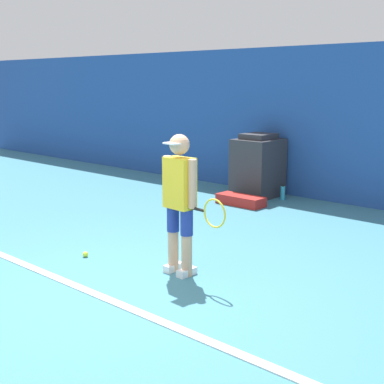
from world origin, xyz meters
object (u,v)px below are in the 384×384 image
at_px(tennis_player, 180,198).
at_px(tennis_ball, 85,254).
at_px(water_bottle, 283,193).
at_px(covered_chair, 258,166).
at_px(equipment_bag, 241,200).

height_order(tennis_player, tennis_ball, tennis_player).
distance_m(tennis_player, water_bottle, 4.25).
bearing_deg(covered_chair, equipment_bag, -74.78).
height_order(tennis_player, covered_chair, tennis_player).
xyz_separation_m(tennis_player, tennis_ball, (-1.25, -0.36, -0.82)).
xyz_separation_m(covered_chair, water_bottle, (0.53, 0.04, -0.43)).
relative_size(tennis_player, covered_chair, 1.33).
height_order(equipment_bag, water_bottle, water_bottle).
xyz_separation_m(covered_chair, equipment_bag, (0.22, -0.81, -0.47)).
bearing_deg(water_bottle, covered_chair, -175.96).
bearing_deg(covered_chair, water_bottle, 4.04).
bearing_deg(tennis_ball, covered_chair, 96.62).
bearing_deg(covered_chair, tennis_player, -66.12).
xyz_separation_m(equipment_bag, water_bottle, (0.31, 0.85, 0.04)).
bearing_deg(tennis_player, tennis_ball, -159.93).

